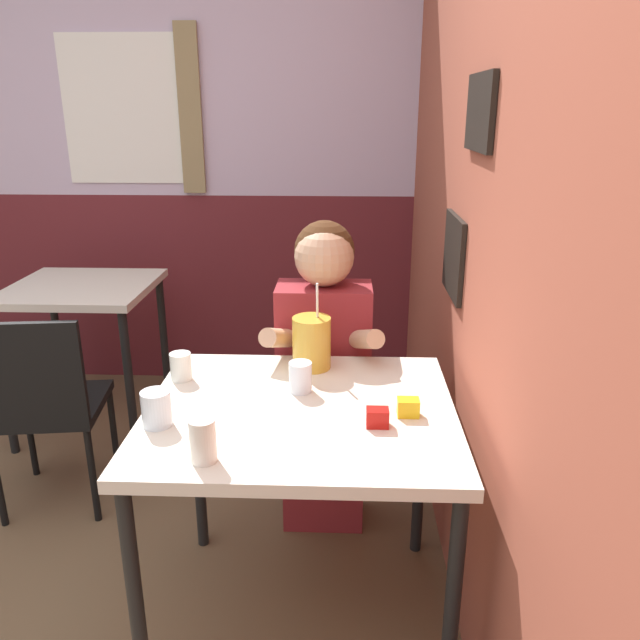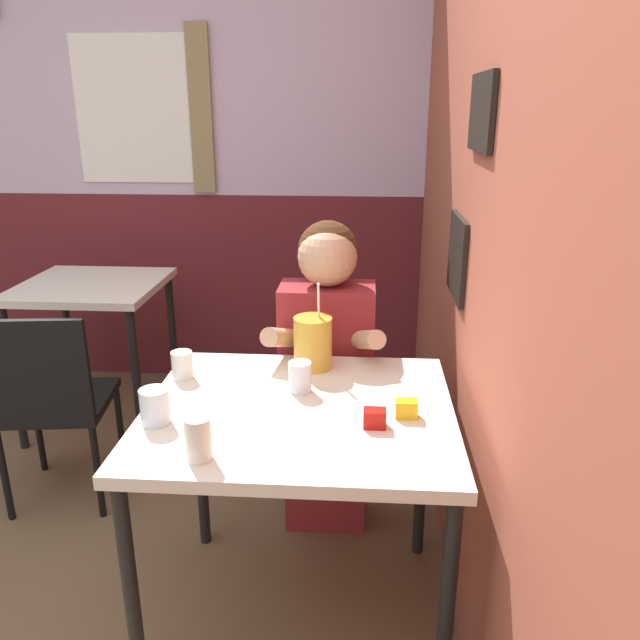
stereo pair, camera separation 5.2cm
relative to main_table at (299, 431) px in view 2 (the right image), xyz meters
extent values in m
cube|color=#9E4C38|center=(0.53, 0.72, 0.67)|extent=(0.06, 4.32, 2.70)
cube|color=black|center=(0.49, 0.23, 0.87)|extent=(0.02, 0.32, 0.21)
cube|color=black|center=(0.49, 0.49, 0.41)|extent=(0.02, 0.32, 0.27)
cube|color=silver|center=(-0.68, 1.91, 1.22)|extent=(5.35, 0.06, 1.60)
cube|color=maroon|center=(-0.68, 1.91, -0.13)|extent=(5.35, 0.06, 1.10)
cube|color=white|center=(-1.08, 1.87, 0.87)|extent=(0.63, 0.01, 0.76)
cube|color=#937F56|center=(-0.71, 1.86, 0.87)|extent=(0.12, 0.02, 0.86)
cube|color=beige|center=(0.00, 0.00, 0.06)|extent=(0.88, 0.78, 0.04)
cylinder|color=black|center=(-0.40, -0.35, -0.32)|extent=(0.04, 0.04, 0.72)
cylinder|color=black|center=(0.40, -0.35, -0.32)|extent=(0.04, 0.04, 0.72)
cylinder|color=black|center=(-0.40, 0.35, -0.32)|extent=(0.04, 0.04, 0.72)
cylinder|color=black|center=(0.40, 0.35, -0.32)|extent=(0.04, 0.04, 0.72)
cube|color=beige|center=(-1.15, 1.25, 0.06)|extent=(0.67, 0.65, 0.04)
cylinder|color=black|center=(-1.44, 0.97, -0.32)|extent=(0.04, 0.04, 0.72)
cylinder|color=black|center=(-0.86, 0.97, -0.32)|extent=(0.04, 0.04, 0.72)
cylinder|color=black|center=(-1.44, 1.54, -0.32)|extent=(0.04, 0.04, 0.72)
cylinder|color=black|center=(-0.86, 1.54, -0.32)|extent=(0.04, 0.04, 0.72)
cube|color=black|center=(-1.05, 0.63, -0.25)|extent=(0.45, 0.45, 0.04)
cube|color=black|center=(-1.03, 0.45, -0.04)|extent=(0.40, 0.08, 0.40)
cylinder|color=black|center=(-1.25, 0.78, -0.48)|extent=(0.03, 0.03, 0.41)
cylinder|color=black|center=(-0.90, 0.83, -0.48)|extent=(0.03, 0.03, 0.41)
cylinder|color=black|center=(-1.21, 0.43, -0.48)|extent=(0.03, 0.03, 0.41)
cylinder|color=black|center=(-0.85, 0.47, -0.48)|extent=(0.03, 0.03, 0.41)
cube|color=maroon|center=(0.05, 0.53, -0.46)|extent=(0.31, 0.20, 0.44)
cube|color=maroon|center=(0.05, 0.53, 0.03)|extent=(0.34, 0.20, 0.53)
sphere|color=#472814|center=(0.05, 0.55, 0.41)|extent=(0.21, 0.21, 0.21)
sphere|color=tan|center=(0.05, 0.53, 0.39)|extent=(0.21, 0.21, 0.21)
cylinder|color=tan|center=(-0.09, 0.39, 0.14)|extent=(0.14, 0.27, 0.15)
cylinder|color=tan|center=(0.19, 0.39, 0.14)|extent=(0.14, 0.27, 0.15)
cylinder|color=gold|center=(0.02, 0.29, 0.16)|extent=(0.12, 0.12, 0.17)
cylinder|color=white|center=(0.04, 0.29, 0.30)|extent=(0.01, 0.04, 0.14)
cylinder|color=silver|center=(-0.01, 0.11, 0.12)|extent=(0.07, 0.07, 0.09)
cylinder|color=silver|center=(-0.39, 0.18, 0.12)|extent=(0.07, 0.07, 0.09)
cylinder|color=silver|center=(-0.21, -0.29, 0.13)|extent=(0.06, 0.06, 0.11)
cylinder|color=silver|center=(-0.38, -0.12, 0.13)|extent=(0.08, 0.08, 0.10)
cube|color=#B7140F|center=(0.21, -0.10, 0.10)|extent=(0.06, 0.04, 0.05)
cube|color=yellow|center=(0.30, -0.04, 0.10)|extent=(0.06, 0.04, 0.05)
camera|label=1|loc=(0.12, -1.59, 0.89)|focal=35.00mm
camera|label=2|loc=(0.17, -1.59, 0.89)|focal=35.00mm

